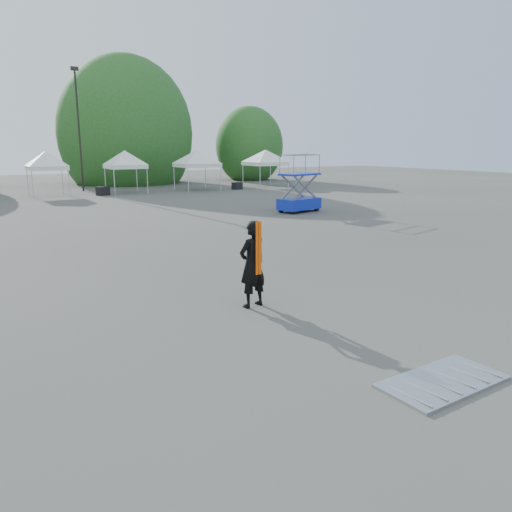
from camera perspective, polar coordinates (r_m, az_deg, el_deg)
ground at (r=13.30m, az=-1.43°, el=-3.74°), size 120.00×120.00×0.00m
light_pole_east at (r=44.12m, az=-19.63°, el=14.17°), size 0.60×0.25×9.80m
tree_mid_e at (r=52.39m, az=-14.63°, el=13.38°), size 5.12×5.12×7.79m
tree_far_e at (r=55.81m, az=-0.76°, el=12.45°), size 3.84×3.84×5.84m
tent_e at (r=40.45m, az=-22.90°, el=10.64°), size 3.81×3.81×3.88m
tent_f at (r=41.14m, az=-14.78°, el=11.21°), size 3.96×3.96×3.88m
tent_g at (r=42.89m, az=-6.81°, el=11.57°), size 4.46×4.46×3.88m
tent_h at (r=46.26m, az=1.09°, el=11.72°), size 4.57×4.57×3.88m
man at (r=11.58m, az=-0.40°, el=-0.94°), size 0.83×0.63×2.05m
scissor_lift at (r=28.58m, az=4.99°, el=8.28°), size 2.70×1.76×3.21m
barrier_left at (r=8.77m, az=20.56°, el=-13.23°), size 2.15×1.13×0.07m
crate_mid at (r=39.89m, az=-17.10°, el=7.12°), size 1.04×0.94×0.66m
crate_east at (r=43.37m, az=-2.18°, el=8.01°), size 0.88×0.75×0.60m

